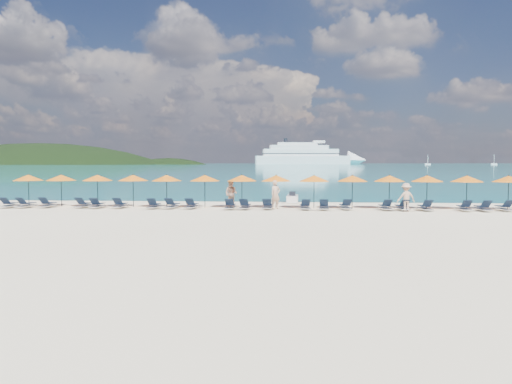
{
  "coord_description": "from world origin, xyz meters",
  "views": [
    {
      "loc": [
        2.53,
        -28.75,
        3.13
      ],
      "look_at": [
        0.0,
        3.0,
        1.2
      ],
      "focal_mm": 35.0,
      "sensor_mm": 36.0,
      "label": 1
    }
  ],
  "objects": [
    {
      "name": "lounger_4",
      "position": [
        -10.78,
        3.74,
        0.24
      ],
      "size": [
        0.68,
        1.72,
        0.66
      ],
      "rotation": [
        0.0,
        0.0,
        0.04
      ],
      "color": "silver",
      "rests_on": "ground"
    },
    {
      "name": "beachgoer_a",
      "position": [
        1.2,
        4.25,
        0.95
      ],
      "size": [
        0.83,
        0.78,
        1.91
      ],
      "primitive_type": "imported",
      "rotation": [
        0.0,
        0.0,
        0.63
      ],
      "color": "tan",
      "rests_on": "ground"
    },
    {
      "name": "lounger_20",
      "position": [
        15.72,
        3.89,
        0.24
      ],
      "size": [
        0.78,
        1.75,
        0.66
      ],
      "rotation": [
        0.0,
        0.0,
        0.1
      ],
      "color": "silver",
      "rests_on": "ground"
    },
    {
      "name": "lounger_15",
      "position": [
        8.3,
        3.88,
        0.24
      ],
      "size": [
        0.77,
        1.75,
        0.66
      ],
      "rotation": [
        0.0,
        0.0,
        0.09
      ],
      "color": "silver",
      "rests_on": "ground"
    },
    {
      "name": "beachgoer_b",
      "position": [
        -1.87,
        5.04,
        0.95
      ],
      "size": [
        1.05,
        0.81,
        1.9
      ],
      "primitive_type": "imported",
      "rotation": [
        0.0,
        0.0,
        -0.34
      ],
      "color": "tan",
      "rests_on": "ground"
    },
    {
      "name": "lounger_19",
      "position": [
        14.34,
        3.66,
        0.24
      ],
      "size": [
        0.68,
        1.72,
        0.66
      ],
      "rotation": [
        0.0,
        0.0,
        0.04
      ],
      "color": "silver",
      "rests_on": "ground"
    },
    {
      "name": "umbrella_12",
      "position": [
        13.76,
        4.97,
        2.02
      ],
      "size": [
        2.1,
        2.1,
        2.28
      ],
      "color": "black",
      "rests_on": "ground"
    },
    {
      "name": "lounger_3",
      "position": [
        -11.81,
        3.95,
        0.24
      ],
      "size": [
        0.76,
        1.75,
        0.66
      ],
      "rotation": [
        0.0,
        0.0,
        -0.09
      ],
      "color": "silver",
      "rests_on": "ground"
    },
    {
      "name": "jetski",
      "position": [
        2.29,
        9.74,
        0.33
      ],
      "size": [
        0.9,
        2.28,
        0.8
      ],
      "rotation": [
        0.0,
        0.0,
        -0.03
      ],
      "color": "white",
      "rests_on": "ground"
    },
    {
      "name": "lounger_0",
      "position": [
        -16.93,
        3.64,
        0.24
      ],
      "size": [
        0.63,
        1.71,
        0.66
      ],
      "rotation": [
        0.0,
        0.0,
        0.01
      ],
      "color": "silver",
      "rests_on": "ground"
    },
    {
      "name": "umbrella_8",
      "position": [
        3.77,
        4.98,
        2.02
      ],
      "size": [
        2.1,
        2.1,
        2.28
      ],
      "color": "black",
      "rests_on": "ground"
    },
    {
      "name": "lounger_8",
      "position": [
        -4.38,
        3.96,
        0.24
      ],
      "size": [
        0.7,
        1.73,
        0.66
      ],
      "rotation": [
        0.0,
        0.0,
        -0.05
      ],
      "color": "silver",
      "rests_on": "ground"
    },
    {
      "name": "umbrella_3",
      "position": [
        -8.75,
        5.09,
        2.02
      ],
      "size": [
        2.1,
        2.1,
        2.28
      ],
      "color": "black",
      "rests_on": "ground"
    },
    {
      "name": "sea",
      "position": [
        0.0,
        660.0,
        0.01
      ],
      "size": [
        1600.0,
        1300.0,
        0.01
      ],
      "primitive_type": "cube",
      "color": "#1FA9B2",
      "rests_on": "ground"
    },
    {
      "name": "headland_small",
      "position": [
        -150.0,
        560.0,
        -35.0
      ],
      "size": [
        162.0,
        126.0,
        85.5
      ],
      "color": "black",
      "rests_on": "ground"
    },
    {
      "name": "lounger_5",
      "position": [
        -9.26,
        3.89,
        0.24
      ],
      "size": [
        0.63,
        1.7,
        0.66
      ],
      "rotation": [
        0.0,
        0.0,
        0.01
      ],
      "color": "silver",
      "rests_on": "ground"
    },
    {
      "name": "lounger_2",
      "position": [
        -14.37,
        3.95,
        0.24
      ],
      "size": [
        0.63,
        1.7,
        0.66
      ],
      "rotation": [
        0.0,
        0.0,
        0.0
      ],
      "color": "silver",
      "rests_on": "ground"
    },
    {
      "name": "sailboat_far",
      "position": [
        201.73,
        491.41,
        1.12
      ],
      "size": [
        5.93,
        1.98,
        10.87
      ],
      "color": "white",
      "rests_on": "ground"
    },
    {
      "name": "lounger_13",
      "position": [
        4.37,
        3.74,
        0.24
      ],
      "size": [
        0.72,
        1.73,
        0.66
      ],
      "rotation": [
        0.0,
        0.0,
        -0.06
      ],
      "color": "silver",
      "rests_on": "ground"
    },
    {
      "name": "sailboat_near",
      "position": [
        139.11,
        501.5,
        1.09
      ],
      "size": [
        5.79,
        1.93,
        10.61
      ],
      "color": "white",
      "rests_on": "ground"
    },
    {
      "name": "umbrella_13",
      "position": [
        16.41,
        4.99,
        2.02
      ],
      "size": [
        2.1,
        2.1,
        2.28
      ],
      "color": "black",
      "rests_on": "ground"
    },
    {
      "name": "lounger_10",
      "position": [
        -0.77,
        3.69,
        0.24
      ],
      "size": [
        0.73,
        1.74,
        0.66
      ],
      "rotation": [
        0.0,
        0.0,
        -0.06
      ],
      "color": "silver",
      "rests_on": "ground"
    },
    {
      "name": "cruise_ship",
      "position": [
        22.79,
        600.9,
        10.15
      ],
      "size": [
        141.81,
        42.33,
        38.99
      ],
      "rotation": [
        0.0,
        0.0,
        0.15
      ],
      "color": "white",
      "rests_on": "ground"
    },
    {
      "name": "umbrella_11",
      "position": [
        11.25,
        5.14,
        2.02
      ],
      "size": [
        2.1,
        2.1,
        2.28
      ],
      "color": "black",
      "rests_on": "ground"
    },
    {
      "name": "lounger_12",
      "position": [
        3.14,
        3.73,
        0.24
      ],
      "size": [
        0.75,
        1.74,
        0.66
      ],
      "rotation": [
        0.0,
        0.0,
        0.08
      ],
      "color": "silver",
      "rests_on": "ground"
    },
    {
      "name": "lounger_7",
      "position": [
        -5.71,
        3.93,
        0.24
      ],
      "size": [
        0.78,
        1.75,
        0.66
      ],
      "rotation": [
        0.0,
        0.0,
        -0.09
      ],
      "color": "silver",
      "rests_on": "ground"
    },
    {
      "name": "umbrella_10",
      "position": [
        8.79,
        5.19,
        2.02
      ],
      "size": [
        2.1,
        2.1,
        2.28
      ],
      "color": "black",
      "rests_on": "ground"
    },
    {
      "name": "umbrella_9",
      "position": [
        6.33,
        5.12,
        2.02
      ],
      "size": [
        2.1,
        2.1,
        2.28
      ],
      "color": "black",
      "rests_on": "ground"
    },
    {
      "name": "umbrella_1",
      "position": [
        -13.91,
        5.05,
        2.02
      ],
      "size": [
        2.1,
        2.1,
        2.28
      ],
      "color": "black",
      "rests_on": "ground"
    },
    {
      "name": "umbrella_6",
      "position": [
        -1.14,
        5.18,
        2.02
      ],
      "size": [
        2.1,
        2.1,
        2.28
      ],
      "color": "black",
      "rests_on": "ground"
    },
    {
      "name": "lounger_11",
      "position": [
        0.7,
        3.86,
        0.24
      ],
      "size": [
        0.69,
        1.73,
        0.66
      ],
      "rotation": [
        0.0,
        0.0,
        -0.04
      ],
      "color": "silver",
      "rests_on": "ground"
    },
    {
      "name": "umbrella_5",
      "position": [
        -3.69,
        5.03,
        2.02
      ],
      "size": [
        2.1,
        2.1,
        2.28
      ],
      "color": "black",
      "rests_on": "ground"
    },
    {
      "name": "headland_main",
      "position": [
        -300.0,
        540.0,
        -38.0
      ],
      "size": [
        374.0,
        242.0,
        126.5
      ],
      "color": "black",
      "rests_on": "ground"
    },
    {
      "name": "lounger_14",
      "position": [
        5.78,
        4.03,
        0.24
      ],
      "size": [
        0.76,
        1.75,
        0.66
      ],
      "rotation": [
        0.0,
        0.0,
        0.08
      ],
      "color": "silver",
      "rests_on": "ground"
    },
    {
      "name": "lounger_9",
      "position": [
        -1.74,
        3.66,
        0.24
      ],
      "size": [
        0.64,
        1.71,
        0.66
      ],
      "rotation": [
        0.0,
        0.0,
        0.01
      ],
      "color": "silver",
      "rests_on": "ground"
    },
    {
      "name": "umbrella_2",
      "position": [
        -11.26,
        4.99,
        2.02
      ],
      "size": [
        2.1,
        2.1,
        2.28
      ],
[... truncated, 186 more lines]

